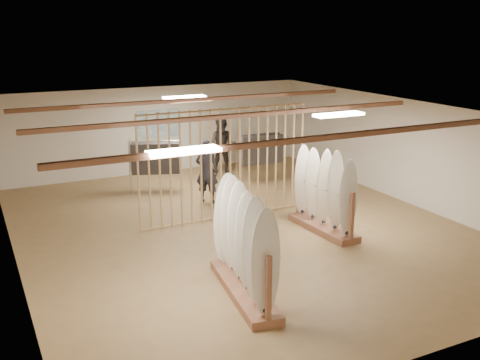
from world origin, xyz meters
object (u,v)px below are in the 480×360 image
rack_right (324,203)px  shopper_b (223,142)px  clothing_rack_a (155,158)px  shopper_a (207,167)px  rack_left (244,258)px  clothing_rack_b (261,149)px

rack_right → shopper_b: shopper_b is taller
clothing_rack_a → shopper_a: bearing=-38.0°
rack_right → shopper_b: 5.85m
clothing_rack_a → shopper_a: shopper_a is taller
rack_left → clothing_rack_b: bearing=67.9°
rack_left → clothing_rack_b: size_ratio=1.70×
clothing_rack_b → rack_right: bearing=-95.6°
rack_left → clothing_rack_a: (0.61, 6.84, 0.31)m
clothing_rack_a → rack_right: bearing=-42.0°
rack_left → clothing_rack_a: bearing=93.5°
shopper_b → clothing_rack_a: bearing=-119.3°
clothing_rack_b → shopper_a: shopper_a is taller
clothing_rack_a → clothing_rack_b: clothing_rack_a is taller
clothing_rack_a → shopper_b: size_ratio=0.75×
rack_left → clothing_rack_b: 7.66m
rack_right → shopper_b: size_ratio=1.02×
rack_left → rack_right: rack_left is taller
rack_left → rack_right: size_ratio=1.23×
rack_left → shopper_a: 5.55m
rack_right → shopper_a: bearing=113.1°
rack_left → shopper_a: (1.56, 5.32, 0.28)m
rack_right → clothing_rack_a: rack_right is taller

